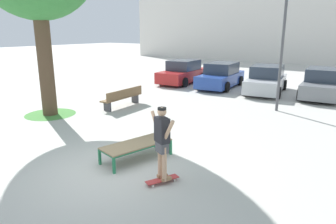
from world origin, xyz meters
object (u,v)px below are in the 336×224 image
skater (162,139)px  car_blue (221,76)px  skateboard (162,180)px  skate_box (136,145)px  car_silver (266,80)px  car_grey (322,84)px  light_post (285,19)px  car_red (183,73)px  park_bench (123,97)px

skater → car_blue: bearing=109.2°
car_blue → skateboard: bearing=-70.8°
skate_box → car_silver: (-0.07, 11.29, 0.28)m
skateboard → car_grey: car_grey is taller
skateboard → light_post: 9.02m
skate_box → car_red: car_red is taller
skater → car_blue: (-4.21, 12.05, -0.38)m
car_blue → park_bench: car_blue is taller
car_silver → car_grey: same height
skater → light_post: (0.27, 8.20, 2.75)m
car_silver → skate_box: bearing=-89.7°
skate_box → light_post: (1.62, 7.50, 3.41)m
skate_box → skateboard: skate_box is taller
skater → car_blue: skater is taller
car_red → car_blue: bearing=-2.0°
skateboard → skater: (0.00, 0.00, 0.99)m
skateboard → light_post: size_ratio=0.14×
skater → car_grey: 12.45m
skater → car_grey: bearing=83.7°
skateboard → park_bench: size_ratio=0.33×
skate_box → skater: 1.66m
car_silver → car_grey: (2.79, 0.38, 0.00)m
skateboard → car_silver: 12.09m
car_silver → light_post: 5.20m
skater → park_bench: bearing=139.3°
car_silver → car_grey: 2.82m
skateboard → car_silver: size_ratio=0.18×
car_red → car_blue: size_ratio=0.99×
car_red → car_grey: size_ratio=1.00×
skater → car_red: size_ratio=0.39×
skateboard → car_grey: 12.47m
skateboard → car_blue: size_ratio=0.19×
car_grey → car_silver: bearing=-172.2°
skateboard → car_red: 14.03m
skateboard → light_post: light_post is taller
skate_box → skateboard: (1.35, -0.70, -0.34)m
skate_box → car_red: 12.77m
skate_box → car_red: (-5.64, 11.45, 0.28)m
skater → skateboard: bearing=-116.0°
skate_box → light_post: 8.40m
car_blue → car_silver: size_ratio=0.99×
car_red → car_silver: 5.58m
skateboard → car_silver: bearing=96.7°
light_post → car_red: bearing=151.5°
light_post → car_grey: bearing=75.2°
skater → skate_box: bearing=152.7°
park_bench → car_blue: bearing=77.8°
skateboard → park_bench: (-5.74, 4.94, 0.37)m
car_red → park_bench: 7.32m
park_bench → light_post: 7.62m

